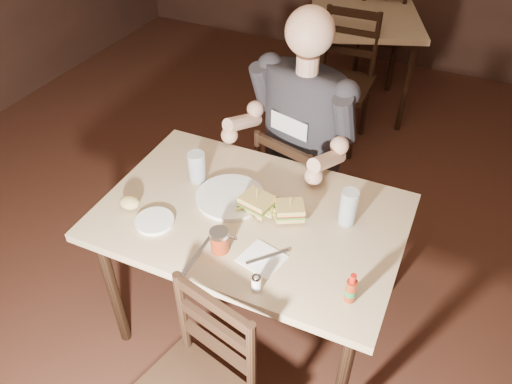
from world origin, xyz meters
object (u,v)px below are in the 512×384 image
at_px(bg_chair_far, 378,34).
at_px(hot_sauce, 351,288).
at_px(glass_left, 197,167).
at_px(dinner_plate, 230,198).
at_px(glass_right, 348,207).
at_px(bg_chair_near, 339,85).
at_px(syrup_dispenser, 220,241).
at_px(diner, 299,115).
at_px(chair_far, 299,192).
at_px(side_plate, 155,222).
at_px(bg_table, 365,29).
at_px(main_table, 251,227).

bearing_deg(bg_chair_far, hot_sauce, 89.76).
relative_size(glass_left, hot_sauce, 1.11).
xyz_separation_m(dinner_plate, glass_right, (0.49, 0.08, 0.07)).
xyz_separation_m(bg_chair_near, syrup_dispenser, (0.15, -2.01, 0.34)).
bearing_deg(diner, chair_far, 90.00).
bearing_deg(bg_chair_far, syrup_dispenser, 80.39).
height_order(diner, glass_right, diner).
bearing_deg(side_plate, bg_table, 86.32).
distance_m(chair_far, diner, 0.52).
bearing_deg(diner, bg_chair_far, 108.04).
distance_m(chair_far, side_plate, 0.96).
height_order(dinner_plate, hot_sauce, hot_sauce).
bearing_deg(dinner_plate, glass_left, 163.60).
height_order(bg_chair_near, glass_left, bg_chair_near).
distance_m(bg_chair_near, side_plate, 2.02).
bearing_deg(main_table, chair_far, 90.32).
distance_m(bg_chair_near, glass_right, 1.78).
relative_size(glass_right, syrup_dispenser, 1.65).
bearing_deg(main_table, dinner_plate, 160.06).
bearing_deg(diner, main_table, -74.03).
relative_size(bg_chair_far, syrup_dispenser, 8.72).
height_order(bg_chair_near, side_plate, bg_chair_near).
relative_size(chair_far, hot_sauce, 6.49).
relative_size(dinner_plate, hot_sauce, 2.24).
distance_m(glass_right, hot_sauce, 0.39).
bearing_deg(bg_chair_near, dinner_plate, -90.04).
height_order(chair_far, syrup_dispenser, syrup_dispenser).
relative_size(glass_right, hot_sauce, 1.26).
height_order(bg_table, syrup_dispenser, syrup_dispenser).
relative_size(glass_left, side_plate, 0.92).
height_order(bg_table, diner, diner).
bearing_deg(chair_far, main_table, 104.63).
distance_m(syrup_dispenser, side_plate, 0.32).
xyz_separation_m(bg_chair_far, glass_right, (0.54, -2.75, 0.42)).
bearing_deg(bg_chair_far, glass_left, 74.60).
bearing_deg(syrup_dispenser, main_table, 84.56).
height_order(glass_right, syrup_dispenser, glass_right).
distance_m(dinner_plate, glass_left, 0.21).
xyz_separation_m(bg_chair_far, diner, (0.15, -2.31, 0.51)).
relative_size(chair_far, syrup_dispenser, 8.51).
bearing_deg(bg_chair_near, glass_right, -73.47).
height_order(chair_far, glass_right, glass_right).
height_order(diner, dinner_plate, diner).
xyz_separation_m(diner, glass_right, (0.39, -0.44, -0.08)).
bearing_deg(dinner_plate, side_plate, -128.72).
xyz_separation_m(bg_chair_far, dinner_plate, (0.05, -2.83, 0.35)).
relative_size(bg_chair_near, dinner_plate, 3.29).
relative_size(bg_chair_far, glass_left, 5.98).
height_order(bg_table, side_plate, side_plate).
xyz_separation_m(dinner_plate, hot_sauce, (0.62, -0.29, 0.06)).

